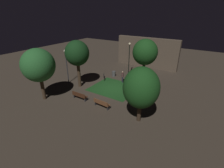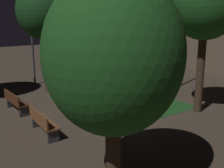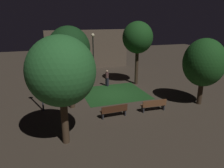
{
  "view_description": "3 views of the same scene",
  "coord_description": "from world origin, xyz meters",
  "px_view_note": "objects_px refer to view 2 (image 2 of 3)",
  "views": [
    {
      "loc": [
        9.96,
        -15.55,
        9.0
      ],
      "look_at": [
        0.12,
        -0.23,
        0.72
      ],
      "focal_mm": 25.95,
      "sensor_mm": 36.0,
      "label": 1
    },
    {
      "loc": [
        10.27,
        -7.75,
        4.02
      ],
      "look_at": [
        -0.21,
        -0.05,
        0.89
      ],
      "focal_mm": 44.56,
      "sensor_mm": 36.0,
      "label": 2
    },
    {
      "loc": [
        -5.84,
        -16.53,
        6.34
      ],
      "look_at": [
        -0.24,
        -0.25,
        1.01
      ],
      "focal_mm": 34.04,
      "sensor_mm": 36.0,
      "label": 3
    }
  ],
  "objects_px": {
    "bench_corner": "(42,122)",
    "tree_left_canopy": "(113,56)",
    "lamp_post_path_center": "(32,34)",
    "bicycle": "(115,81)",
    "lamp_post_plaza_east": "(184,30)",
    "bench_near_trees": "(15,101)",
    "pedestrian": "(153,80)",
    "tree_back_left": "(205,3)",
    "trash_bin": "(143,78)",
    "tree_near_wall": "(44,12)"
  },
  "relations": [
    {
      "from": "bench_corner",
      "to": "lamp_post_plaza_east",
      "type": "relative_size",
      "value": 0.37
    },
    {
      "from": "bench_corner",
      "to": "tree_back_left",
      "type": "bearing_deg",
      "value": 75.55
    },
    {
      "from": "tree_back_left",
      "to": "pedestrian",
      "type": "relative_size",
      "value": 3.81
    },
    {
      "from": "lamp_post_path_center",
      "to": "bicycle",
      "type": "xyz_separation_m",
      "value": [
        3.3,
        3.69,
        -2.75
      ]
    },
    {
      "from": "bench_near_trees",
      "to": "lamp_post_plaza_east",
      "type": "bearing_deg",
      "value": 83.71
    },
    {
      "from": "tree_near_wall",
      "to": "lamp_post_plaza_east",
      "type": "relative_size",
      "value": 1.21
    },
    {
      "from": "bench_corner",
      "to": "trash_bin",
      "type": "height_order",
      "value": "bench_corner"
    },
    {
      "from": "tree_left_canopy",
      "to": "bicycle",
      "type": "distance_m",
      "value": 10.65
    },
    {
      "from": "bench_corner",
      "to": "tree_near_wall",
      "type": "relative_size",
      "value": 0.31
    },
    {
      "from": "bench_near_trees",
      "to": "tree_near_wall",
      "type": "height_order",
      "value": "tree_near_wall"
    },
    {
      "from": "bench_near_trees",
      "to": "tree_left_canopy",
      "type": "bearing_deg",
      "value": 0.7
    },
    {
      "from": "tree_near_wall",
      "to": "trash_bin",
      "type": "relative_size",
      "value": 7.65
    },
    {
      "from": "bench_near_trees",
      "to": "trash_bin",
      "type": "distance_m",
      "value": 7.99
    },
    {
      "from": "trash_bin",
      "to": "pedestrian",
      "type": "xyz_separation_m",
      "value": [
        2.2,
        -1.28,
        0.46
      ]
    },
    {
      "from": "bench_corner",
      "to": "lamp_post_plaza_east",
      "type": "xyz_separation_m",
      "value": [
        -1.93,
        9.59,
        2.8
      ]
    },
    {
      "from": "tree_near_wall",
      "to": "lamp_post_path_center",
      "type": "relative_size",
      "value": 1.3
    },
    {
      "from": "bicycle",
      "to": "pedestrian",
      "type": "bearing_deg",
      "value": 8.35
    },
    {
      "from": "bench_corner",
      "to": "lamp_post_plaza_east",
      "type": "height_order",
      "value": "lamp_post_plaza_east"
    },
    {
      "from": "tree_back_left",
      "to": "bicycle",
      "type": "relative_size",
      "value": 4.58
    },
    {
      "from": "bench_corner",
      "to": "tree_left_canopy",
      "type": "bearing_deg",
      "value": 1.21
    },
    {
      "from": "bicycle",
      "to": "pedestrian",
      "type": "xyz_separation_m",
      "value": [
        2.79,
        0.41,
        0.51
      ]
    },
    {
      "from": "lamp_post_path_center",
      "to": "bicycle",
      "type": "bearing_deg",
      "value": 48.24
    },
    {
      "from": "tree_back_left",
      "to": "pedestrian",
      "type": "distance_m",
      "value": 4.79
    },
    {
      "from": "bench_near_trees",
      "to": "lamp_post_plaza_east",
      "type": "relative_size",
      "value": 0.37
    },
    {
      "from": "tree_left_canopy",
      "to": "pedestrian",
      "type": "height_order",
      "value": "tree_left_canopy"
    },
    {
      "from": "trash_bin",
      "to": "bench_corner",
      "type": "bearing_deg",
      "value": -65.99
    },
    {
      "from": "trash_bin",
      "to": "bicycle",
      "type": "relative_size",
      "value": 0.58
    },
    {
      "from": "tree_near_wall",
      "to": "bicycle",
      "type": "distance_m",
      "value": 5.56
    },
    {
      "from": "bench_near_trees",
      "to": "pedestrian",
      "type": "xyz_separation_m",
      "value": [
        1.64,
        6.69,
        0.37
      ]
    },
    {
      "from": "tree_left_canopy",
      "to": "trash_bin",
      "type": "distance_m",
      "value": 11.3
    },
    {
      "from": "bench_near_trees",
      "to": "trash_bin",
      "type": "xyz_separation_m",
      "value": [
        -0.56,
        7.97,
        -0.1
      ]
    },
    {
      "from": "tree_near_wall",
      "to": "lamp_post_path_center",
      "type": "height_order",
      "value": "tree_near_wall"
    },
    {
      "from": "tree_back_left",
      "to": "pedestrian",
      "type": "bearing_deg",
      "value": 175.43
    },
    {
      "from": "tree_left_canopy",
      "to": "lamp_post_path_center",
      "type": "distance_m",
      "value": 11.74
    },
    {
      "from": "tree_back_left",
      "to": "lamp_post_path_center",
      "type": "height_order",
      "value": "tree_back_left"
    },
    {
      "from": "tree_back_left",
      "to": "tree_left_canopy",
      "type": "bearing_deg",
      "value": -69.53
    },
    {
      "from": "bench_near_trees",
      "to": "bench_corner",
      "type": "distance_m",
      "value": 2.99
    },
    {
      "from": "tree_back_left",
      "to": "trash_bin",
      "type": "relative_size",
      "value": 7.95
    },
    {
      "from": "bicycle",
      "to": "lamp_post_plaza_east",
      "type": "bearing_deg",
      "value": 56.39
    },
    {
      "from": "tree_left_canopy",
      "to": "lamp_post_path_center",
      "type": "height_order",
      "value": "tree_left_canopy"
    },
    {
      "from": "lamp_post_plaza_east",
      "to": "trash_bin",
      "type": "xyz_separation_m",
      "value": [
        -1.62,
        -1.62,
        -2.9
      ]
    },
    {
      "from": "tree_left_canopy",
      "to": "lamp_post_path_center",
      "type": "relative_size",
      "value": 1.1
    },
    {
      "from": "trash_bin",
      "to": "bicycle",
      "type": "xyz_separation_m",
      "value": [
        -0.59,
        -1.69,
        -0.04
      ]
    },
    {
      "from": "tree_back_left",
      "to": "tree_near_wall",
      "type": "distance_m",
      "value": 8.03
    },
    {
      "from": "tree_near_wall",
      "to": "lamp_post_path_center",
      "type": "xyz_separation_m",
      "value": [
        -2.07,
        0.01,
        -1.22
      ]
    },
    {
      "from": "bench_near_trees",
      "to": "pedestrian",
      "type": "bearing_deg",
      "value": 76.2
    },
    {
      "from": "lamp_post_plaza_east",
      "to": "bench_near_trees",
      "type": "bearing_deg",
      "value": -96.29
    },
    {
      "from": "bench_corner",
      "to": "lamp_post_path_center",
      "type": "xyz_separation_m",
      "value": [
        -7.43,
        2.59,
        2.61
      ]
    },
    {
      "from": "trash_bin",
      "to": "bicycle",
      "type": "distance_m",
      "value": 1.79
    },
    {
      "from": "tree_back_left",
      "to": "tree_near_wall",
      "type": "height_order",
      "value": "tree_back_left"
    }
  ]
}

